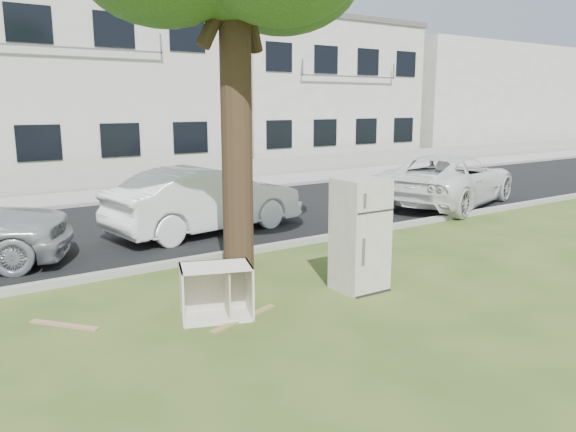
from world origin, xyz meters
TOP-DOWN VIEW (x-y plane):
  - ground at (0.00, 0.00)m, footprint 120.00×120.00m
  - road at (0.00, 6.00)m, footprint 120.00×7.00m
  - kerb_near at (0.00, 2.45)m, footprint 120.00×0.18m
  - kerb_far at (0.00, 9.55)m, footprint 120.00×0.18m
  - sidewalk at (0.00, 11.00)m, footprint 120.00×2.80m
  - low_wall at (0.00, 12.60)m, footprint 120.00×0.15m
  - townhouse_center at (0.00, 17.50)m, footprint 11.22×8.16m
  - townhouse_right at (12.00, 17.50)m, footprint 10.20×8.16m
  - filler_right at (26.00, 18.00)m, footprint 16.00×9.00m
  - fridge at (0.53, -0.36)m, footprint 0.74×0.69m
  - cabinet at (-1.87, -0.17)m, footprint 1.09×0.87m
  - plank_a at (-1.60, -0.44)m, footprint 1.21×0.49m
  - plank_b at (-3.67, 0.69)m, footprint 0.72×0.85m
  - plank_c at (-1.60, -0.08)m, footprint 0.47×0.84m
  - car_center at (0.38, 4.64)m, footprint 4.69×2.18m
  - car_right at (7.73, 3.88)m, footprint 5.74×3.91m

SIDE VIEW (x-z plane):
  - ground at x=0.00m, z-range 0.00..0.00m
  - kerb_near at x=0.00m, z-range -0.06..0.06m
  - kerb_far at x=0.00m, z-range -0.06..0.06m
  - road at x=0.00m, z-range 0.00..0.01m
  - sidewalk at x=0.00m, z-range 0.00..0.01m
  - plank_c at x=-1.60m, z-range 0.00..0.02m
  - plank_a at x=-1.60m, z-range 0.00..0.02m
  - plank_b at x=-3.67m, z-range 0.00..0.02m
  - low_wall at x=0.00m, z-range 0.00..0.70m
  - cabinet at x=-1.87m, z-range 0.00..0.74m
  - car_right at x=7.73m, z-range 0.00..1.46m
  - car_center at x=0.38m, z-range 0.00..1.49m
  - fridge at x=0.53m, z-range 0.00..1.75m
  - filler_right at x=26.00m, z-range 0.00..6.40m
  - townhouse_right at x=12.00m, z-range 0.00..6.84m
  - townhouse_center at x=0.00m, z-range 0.00..7.44m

